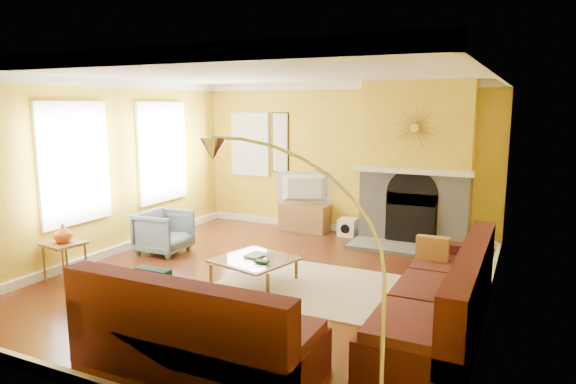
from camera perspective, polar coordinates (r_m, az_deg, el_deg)
The scene contains 27 objects.
floor at distance 6.94m, azimuth -2.54°, elevation -9.89°, with size 5.50×6.00×0.02m, color #602B14.
ceiling at distance 6.55m, azimuth -2.73°, elevation 13.13°, with size 5.50×6.00×0.02m, color white.
wall_back at distance 9.35m, azimuth 6.14°, elevation 3.72°, with size 5.50×0.02×2.70m, color gold.
wall_front at distance 4.26m, azimuth -22.23°, elevation -4.20°, with size 5.50×0.02×2.70m, color gold.
wall_left at distance 8.27m, azimuth -19.74°, elevation 2.42°, with size 0.02×6.00×2.70m, color gold.
wall_right at distance 5.85m, azimuth 21.93°, elevation -0.53°, with size 0.02×6.00×2.70m, color gold.
baseboard at distance 6.92m, azimuth -2.55°, elevation -9.34°, with size 5.50×6.00×0.12m, color white, non-canonical shape.
crown_molding at distance 6.55m, azimuth -2.72°, elevation 12.52°, with size 5.50×6.00×0.12m, color white, non-canonical shape.
window_left_near at distance 9.19m, azimuth -13.86°, elevation 4.33°, with size 0.06×1.22×1.72m, color white.
window_left_far at distance 7.82m, azimuth -22.71°, elevation 2.96°, with size 0.06×1.22×1.72m, color white.
window_back at distance 10.08m, azimuth -4.21°, elevation 5.33°, with size 0.82×0.06×1.22m, color white.
wall_art at distance 9.78m, azimuth -0.86°, elevation 5.51°, with size 0.34×0.04×1.14m, color white.
fireplace at distance 8.79m, azimuth 14.01°, elevation 3.11°, with size 1.80×0.40×2.70m, color gray, non-canonical shape.
mantel at distance 8.57m, azimuth 13.65°, elevation 2.28°, with size 1.92×0.22×0.08m, color white.
hearth at distance 8.51m, azimuth 12.88°, elevation -6.13°, with size 1.80×0.70×0.06m, color gray.
sunburst at distance 8.52m, azimuth 13.86°, elevation 6.96°, with size 0.70×0.04×0.70m, color olive, non-canonical shape.
rug at distance 6.73m, azimuth 2.74°, elevation -10.38°, with size 2.40×1.80×0.02m, color beige.
sectional_sofa at distance 5.54m, azimuth 2.82°, elevation -10.01°, with size 3.32×3.51×0.90m, color #471916, non-canonical shape.
coffee_table at distance 6.75m, azimuth -3.71°, elevation -8.78°, with size 0.90×0.90×0.36m, color white, non-canonical shape.
media_console at distance 9.52m, azimuth 1.83°, elevation -2.85°, with size 0.90×0.40×0.49m, color olive.
tv at distance 9.41m, azimuth 1.85°, elevation 0.39°, with size 1.04×0.14×0.60m, color black.
subwoofer at distance 9.24m, azimuth 6.68°, elevation -3.89°, with size 0.31×0.31×0.31m, color white.
armchair at distance 8.33m, azimuth -13.62°, elevation -4.34°, with size 0.71×0.73×0.67m, color slate.
side_table at distance 7.55m, azimuth -23.53°, elevation -7.00°, with size 0.46×0.46×0.50m, color olive, non-canonical shape.
vase at distance 7.46m, azimuth -23.72°, elevation -4.22°, with size 0.24×0.24×0.25m, color #D8591E.
book at distance 6.84m, azimuth -4.35°, elevation -6.87°, with size 0.22×0.30×0.03m, color white.
arc_lamp at distance 3.49m, azimuth 1.36°, elevation -11.75°, with size 1.33×0.36×2.09m, color silver, non-canonical shape.
Camera 1 is at (3.10, -5.76, 2.32)m, focal length 32.00 mm.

